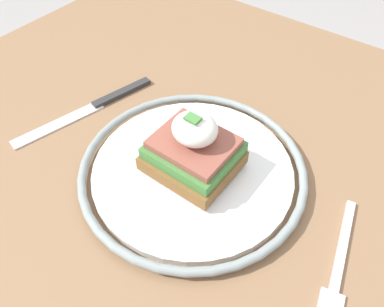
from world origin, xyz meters
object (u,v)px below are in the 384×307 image
Objects in this scene: knife at (97,105)px; fork at (338,266)px; sandwich at (194,149)px; plate at (192,169)px.

fork is at bearing 176.18° from knife.
sandwich is at bearing -3.13° from fork.
sandwich is (-0.00, -0.00, 0.03)m from plate.
sandwich reaches higher than plate.
knife is at bearing -5.08° from plate.
fork is at bearing 176.87° from sandwich.
plate is 1.83× the size of fork.
sandwich is at bearing 175.48° from knife.
knife is (0.37, -0.02, 0.00)m from fork.
knife is at bearing -3.82° from fork.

